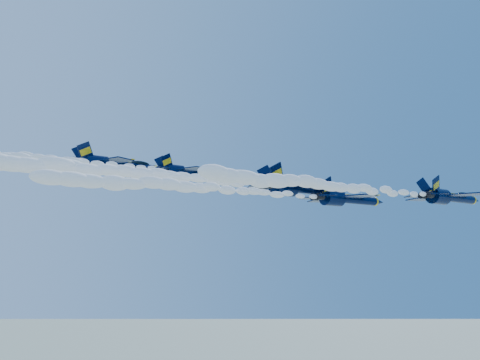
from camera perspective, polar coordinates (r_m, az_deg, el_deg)
jet_lead at (r=84.53m, az=24.18°, el=-1.91°), size 16.63×13.64×6.18m
smoke_trail_jet_lead at (r=62.29m, az=11.31°, el=-0.73°), size 40.95×1.99×1.79m
jet_second at (r=79.15m, az=12.86°, el=-2.22°), size 16.89×13.86×6.28m
smoke_trail_jet_second at (r=61.25m, az=-4.56°, el=-0.96°), size 40.95×2.02×1.82m
jet_third at (r=81.11m, az=7.48°, el=-0.96°), size 20.01×16.41×7.44m
smoke_trail_jet_third at (r=64.89m, az=-11.55°, el=0.68°), size 40.95×2.39×2.15m
jet_fourth at (r=83.39m, az=-6.24°, el=0.94°), size 14.90×12.22×5.54m
smoke_trail_jet_fourth at (r=74.12m, az=-24.62°, el=2.59°), size 40.95×1.78×1.60m
jet_fifth at (r=87.53m, az=-14.92°, el=1.82°), size 18.15×14.89×6.74m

